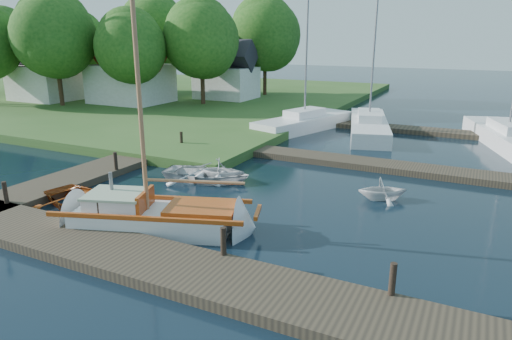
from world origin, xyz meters
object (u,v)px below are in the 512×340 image
at_px(marina_boat_3, 508,136).
at_px(house_c, 226,75).
at_px(mooring_post_3, 393,279).
at_px(mooring_post_4, 116,161).
at_px(marina_boat_0, 304,122).
at_px(tree_2, 131,46).
at_px(tree_7, 265,34).
at_px(tree_1, 55,35).
at_px(tree_6, 3,40).
at_px(mooring_post_2, 223,241).
at_px(tender_b, 221,168).
at_px(tender_d, 383,187).
at_px(sailboat, 159,219).
at_px(dinghy, 85,198).
at_px(marina_boat_1, 369,125).
at_px(tree_3, 202,39).
at_px(house_a, 130,73).
at_px(tree_5, 79,42).
at_px(tree_4, 154,32).
at_px(tender_a, 207,172).
at_px(house_b, 46,74).
at_px(mooring_post_5, 181,139).
at_px(mooring_post_0, 5,192).
at_px(mooring_post_1, 100,213).

bearing_deg(marina_boat_3, house_c, 53.56).
bearing_deg(mooring_post_3, mooring_post_4, 158.96).
height_order(marina_boat_0, tree_2, marina_boat_0).
height_order(marina_boat_3, tree_7, marina_boat_3).
relative_size(tree_1, tree_6, 1.09).
distance_m(mooring_post_2, tender_b, 7.67).
distance_m(tender_d, tree_7, 29.44).
xyz_separation_m(sailboat, marina_boat_0, (-1.55, 17.42, 0.22)).
distance_m(dinghy, tree_7, 31.01).
bearing_deg(tree_7, tender_b, -68.73).
height_order(mooring_post_2, marina_boat_1, marina_boat_1).
bearing_deg(house_c, tree_3, -89.97).
relative_size(house_a, tree_5, 0.78).
bearing_deg(tree_6, tender_b, -23.37).
height_order(tree_2, tree_4, tree_4).
distance_m(mooring_post_2, tender_a, 7.73).
relative_size(dinghy, tree_7, 0.43).
height_order(house_b, tree_5, tree_5).
relative_size(marina_boat_0, tree_5, 1.24).
bearing_deg(tree_3, tree_1, -149.04).
bearing_deg(tender_b, mooring_post_4, 97.87).
distance_m(tree_1, tree_5, 10.02).
relative_size(mooring_post_5, tree_2, 0.10).
xyz_separation_m(mooring_post_2, tree_3, (-15.50, 23.05, 5.11)).
xyz_separation_m(mooring_post_5, marina_boat_0, (3.84, 8.56, -0.14)).
bearing_deg(tender_d, tree_2, 33.81).
bearing_deg(tree_5, mooring_post_0, -48.07).
xyz_separation_m(mooring_post_2, sailboat, (-3.10, 1.14, -0.36)).
height_order(tender_d, house_c, house_c).
relative_size(house_b, tree_5, 0.71).
xyz_separation_m(mooring_post_1, marina_boat_0, (-0.16, 18.56, -0.14)).
relative_size(marina_boat_1, tree_6, 1.23).
height_order(tender_d, marina_boat_1, marina_boat_1).
bearing_deg(tree_7, mooring_post_4, -79.14).
height_order(tender_b, tree_7, tree_7).
distance_m(sailboat, house_c, 28.76).
bearing_deg(marina_boat_3, tree_2, 72.73).
bearing_deg(house_c, house_a, -135.00).
bearing_deg(tender_a, sailboat, -175.41).
distance_m(tender_d, marina_boat_3, 12.93).
bearing_deg(mooring_post_4, house_b, 146.31).
bearing_deg(sailboat, mooring_post_1, -159.77).
distance_m(mooring_post_5, house_c, 18.48).
relative_size(mooring_post_0, tree_3, 0.09).
height_order(house_a, tree_3, tree_3).
bearing_deg(tender_a, tree_1, 51.90).
height_order(mooring_post_4, marina_boat_0, marina_boat_0).
height_order(tree_1, tree_4, tree_4).
bearing_deg(house_c, dinghy, -70.82).
distance_m(mooring_post_2, marina_boat_3, 20.69).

